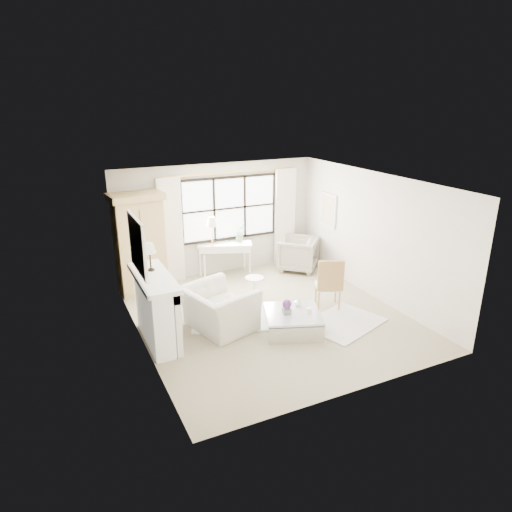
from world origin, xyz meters
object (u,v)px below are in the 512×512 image
at_px(armoire, 139,243).
at_px(club_armchair, 218,309).
at_px(console_table, 225,259).
at_px(coffee_table, 293,322).

height_order(armoire, club_armchair, armoire).
distance_m(console_table, coffee_table, 3.25).
relative_size(armoire, coffee_table, 1.74).
height_order(armoire, console_table, armoire).
bearing_deg(console_table, club_armchair, -92.66).
relative_size(console_table, coffee_table, 1.06).
xyz_separation_m(armoire, console_table, (2.07, 0.17, -0.74)).
height_order(console_table, club_armchair, club_armchair).
relative_size(armoire, club_armchair, 1.78).
xyz_separation_m(armoire, coffee_table, (2.11, -3.07, -0.96)).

